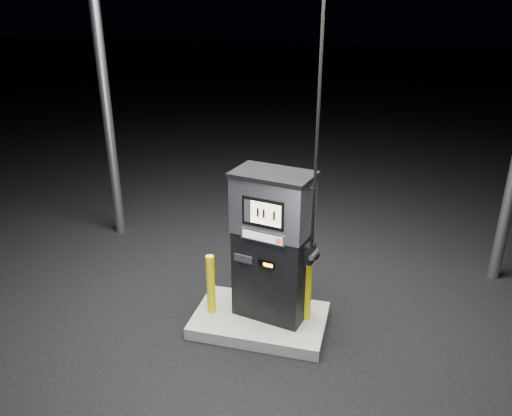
# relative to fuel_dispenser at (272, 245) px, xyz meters

# --- Properties ---
(ground) EXTENTS (80.00, 80.00, 0.00)m
(ground) POSITION_rel_fuel_dispenser_xyz_m (-0.12, -0.10, -1.09)
(ground) COLOR black
(ground) RESTS_ON ground
(pump_island) EXTENTS (1.60, 1.00, 0.15)m
(pump_island) POSITION_rel_fuel_dispenser_xyz_m (-0.12, -0.10, -1.01)
(pump_island) COLOR slate
(pump_island) RESTS_ON ground
(fuel_dispenser) EXTENTS (1.05, 0.72, 3.79)m
(fuel_dispenser) POSITION_rel_fuel_dispenser_xyz_m (0.00, 0.00, 0.00)
(fuel_dispenser) COLOR black
(fuel_dispenser) RESTS_ON pump_island
(bollard_left) EXTENTS (0.11, 0.11, 0.78)m
(bollard_left) POSITION_rel_fuel_dispenser_xyz_m (-0.72, -0.17, -0.55)
(bollard_left) COLOR yellow
(bollard_left) RESTS_ON pump_island
(bollard_right) EXTENTS (0.13, 0.13, 0.82)m
(bollard_right) POSITION_rel_fuel_dispenser_xyz_m (0.43, -0.00, -0.53)
(bollard_right) COLOR yellow
(bollard_right) RESTS_ON pump_island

